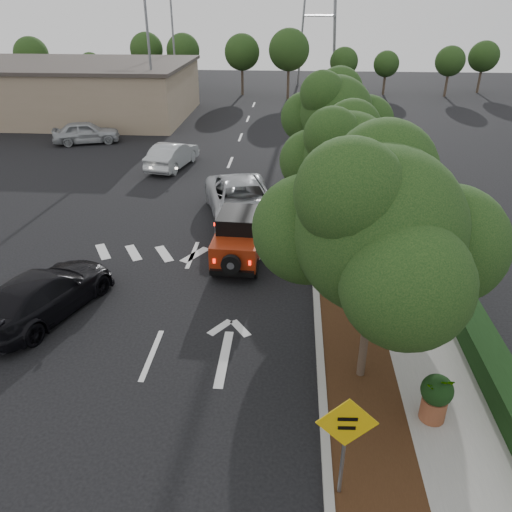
# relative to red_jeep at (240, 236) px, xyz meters

# --- Properties ---
(ground) EXTENTS (120.00, 120.00, 0.00)m
(ground) POSITION_rel_red_jeep_xyz_m (-1.84, -5.79, -0.94)
(ground) COLOR black
(ground) RESTS_ON ground
(curb) EXTENTS (0.20, 70.00, 0.15)m
(curb) POSITION_rel_red_jeep_xyz_m (2.76, 6.21, -0.86)
(curb) COLOR #9E9B93
(curb) RESTS_ON ground
(planting_strip) EXTENTS (1.80, 70.00, 0.12)m
(planting_strip) POSITION_rel_red_jeep_xyz_m (3.76, 6.21, -0.88)
(planting_strip) COLOR black
(planting_strip) RESTS_ON ground
(sidewalk) EXTENTS (2.00, 70.00, 0.12)m
(sidewalk) POSITION_rel_red_jeep_xyz_m (5.66, 6.21, -0.88)
(sidewalk) COLOR gray
(sidewalk) RESTS_ON ground
(hedge) EXTENTS (0.80, 70.00, 0.80)m
(hedge) POSITION_rel_red_jeep_xyz_m (7.06, 6.21, -0.54)
(hedge) COLOR black
(hedge) RESTS_ON ground
(commercial_building) EXTENTS (22.00, 12.00, 4.00)m
(commercial_building) POSITION_rel_red_jeep_xyz_m (-17.84, 24.21, 1.06)
(commercial_building) COLOR gray
(commercial_building) RESTS_ON ground
(transmission_tower) EXTENTS (7.00, 4.00, 28.00)m
(transmission_tower) POSITION_rel_red_jeep_xyz_m (4.16, 42.21, -0.94)
(transmission_tower) COLOR slate
(transmission_tower) RESTS_ON ground
(street_tree_near) EXTENTS (3.80, 3.80, 5.92)m
(street_tree_near) POSITION_rel_red_jeep_xyz_m (3.76, -6.29, -0.94)
(street_tree_near) COLOR black
(street_tree_near) RESTS_ON ground
(street_tree_mid) EXTENTS (3.20, 3.20, 5.32)m
(street_tree_mid) POSITION_rel_red_jeep_xyz_m (3.76, 0.71, -0.94)
(street_tree_mid) COLOR black
(street_tree_mid) RESTS_ON ground
(street_tree_far) EXTENTS (3.40, 3.40, 5.62)m
(street_tree_far) POSITION_rel_red_jeep_xyz_m (3.76, 7.21, -0.94)
(street_tree_far) COLOR black
(street_tree_far) RESTS_ON ground
(light_pole_a) EXTENTS (2.00, 0.22, 9.00)m
(light_pole_a) POSITION_rel_red_jeep_xyz_m (-8.34, 20.21, -0.94)
(light_pole_a) COLOR slate
(light_pole_a) RESTS_ON ground
(light_pole_b) EXTENTS (2.00, 0.22, 9.00)m
(light_pole_b) POSITION_rel_red_jeep_xyz_m (-9.34, 32.21, -0.94)
(light_pole_b) COLOR slate
(light_pole_b) RESTS_ON ground
(red_jeep) EXTENTS (1.75, 3.67, 1.85)m
(red_jeep) POSITION_rel_red_jeep_xyz_m (0.00, 0.00, 0.00)
(red_jeep) COLOR black
(red_jeep) RESTS_ON ground
(silver_suv_ahead) EXTENTS (4.25, 6.55, 1.68)m
(silver_suv_ahead) POSITION_rel_red_jeep_xyz_m (-0.29, 3.81, -0.10)
(silver_suv_ahead) COLOR #ACAFB4
(silver_suv_ahead) RESTS_ON ground
(black_suv_oncoming) EXTENTS (3.45, 5.26, 1.42)m
(black_suv_oncoming) POSITION_rel_red_jeep_xyz_m (-5.57, -4.01, -0.23)
(black_suv_oncoming) COLOR black
(black_suv_oncoming) RESTS_ON ground
(silver_sedan_oncoming) EXTENTS (2.39, 4.59, 1.44)m
(silver_sedan_oncoming) POSITION_rel_red_jeep_xyz_m (-5.00, 11.01, -0.22)
(silver_sedan_oncoming) COLOR #ACB0B4
(silver_sedan_oncoming) RESTS_ON ground
(parked_suv) EXTENTS (4.61, 2.98, 1.46)m
(parked_suv) POSITION_rel_red_jeep_xyz_m (-11.94, 15.88, -0.21)
(parked_suv) COLOR #A6AAAE
(parked_suv) RESTS_ON ground
(speed_hump_sign) EXTENTS (1.14, 0.11, 2.42)m
(speed_hump_sign) POSITION_rel_red_jeep_xyz_m (2.96, -9.81, 0.74)
(speed_hump_sign) COLOR slate
(speed_hump_sign) RESTS_ON ground
(terracotta_planter) EXTENTS (0.72, 0.72, 1.26)m
(terracotta_planter) POSITION_rel_red_jeep_xyz_m (5.22, -7.71, -0.09)
(terracotta_planter) COLOR brown
(terracotta_planter) RESTS_ON ground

